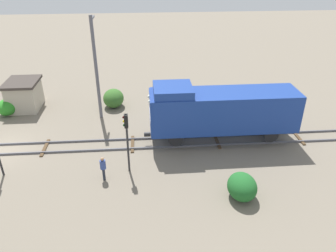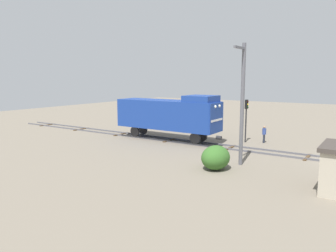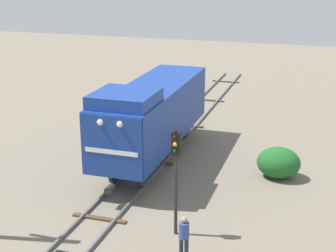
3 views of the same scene
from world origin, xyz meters
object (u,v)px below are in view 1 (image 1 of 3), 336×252
Objects in this scene: traffic_signal_mid at (127,133)px; worker_by_signal at (103,167)px; catenary_mast at (96,67)px; locomotive at (221,109)px; relay_hut at (24,95)px.

worker_by_signal is (0.80, -1.62, -1.99)m from traffic_signal_mid.
catenary_mast reaches higher than traffic_signal_mid.
relay_hut is (-7.50, -16.95, -1.38)m from locomotive.
catenary_mast is at bearing -55.16° from worker_by_signal.
traffic_signal_mid is 2.69m from worker_by_signal.
catenary_mast reaches higher than relay_hut.
traffic_signal_mid is 2.53× the size of worker_by_signal.
catenary_mast is 2.54× the size of relay_hut.
relay_hut is (-2.44, -7.28, -3.31)m from catenary_mast.
locomotive is 1.30× the size of catenary_mast.
worker_by_signal is at bearing 35.54° from relay_hut.
worker_by_signal is 10.03m from catenary_mast.
locomotive is 9.72m from worker_by_signal.
worker_by_signal is 14.38m from relay_hut.
catenary_mast is (-5.06, -9.67, 1.93)m from locomotive.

